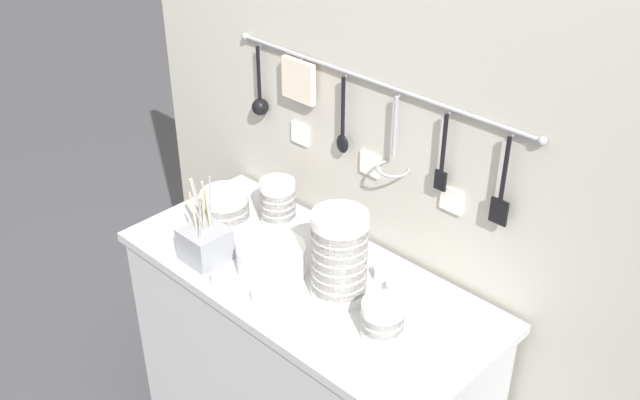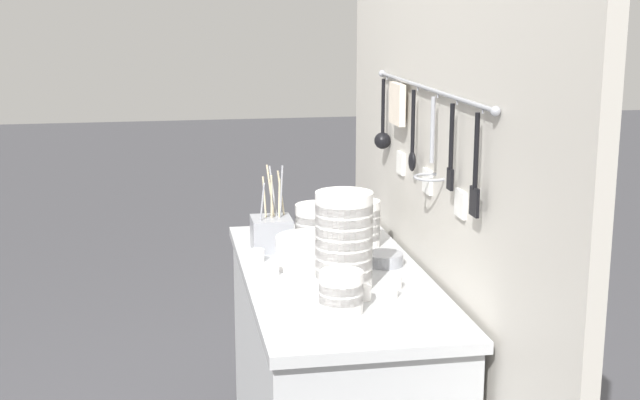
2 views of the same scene
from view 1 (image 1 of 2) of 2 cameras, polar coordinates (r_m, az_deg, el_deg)
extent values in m
cube|color=#B7BABC|center=(2.19, -1.04, -6.05)|extent=(1.17, 0.52, 0.03)
cube|color=#B7BABC|center=(2.48, -0.94, -14.02)|extent=(1.12, 0.50, 0.84)
cube|color=#BCB7AD|center=(2.30, 4.10, -0.14)|extent=(1.97, 0.04, 1.98)
cylinder|color=#93969E|center=(2.09, 3.95, 9.05)|extent=(1.05, 0.01, 0.01)
sphere|color=#93969E|center=(2.44, -5.70, 12.30)|extent=(0.02, 0.02, 0.02)
sphere|color=#93969E|center=(1.83, 16.59, 4.33)|extent=(0.02, 0.02, 0.02)
cylinder|color=black|center=(2.42, -4.69, 9.52)|extent=(0.01, 0.01, 0.19)
sphere|color=black|center=(2.46, -4.58, 7.09)|extent=(0.06, 0.06, 0.06)
cylinder|color=#93969E|center=(2.39, -4.58, 11.79)|extent=(0.01, 0.01, 0.02)
cube|color=beige|center=(2.28, -1.65, 9.08)|extent=(0.13, 0.02, 0.13)
cylinder|color=#93969E|center=(2.26, -1.46, 10.76)|extent=(0.01, 0.01, 0.02)
cylinder|color=black|center=(2.18, 1.76, 7.06)|extent=(0.01, 0.01, 0.19)
ellipsoid|color=black|center=(2.23, 1.72, 4.31)|extent=(0.04, 0.02, 0.06)
cylinder|color=#93969E|center=(2.15, 2.03, 9.56)|extent=(0.01, 0.01, 0.02)
cylinder|color=#93969E|center=(2.07, 5.74, 5.56)|extent=(0.01, 0.01, 0.18)
torus|color=#93969E|center=(2.13, 5.56, 2.39)|extent=(0.10, 0.10, 0.01)
cylinder|color=#93969E|center=(2.03, 6.10, 8.10)|extent=(0.01, 0.01, 0.02)
cylinder|color=black|center=(1.98, 9.42, 4.23)|extent=(0.01, 0.01, 0.17)
cube|color=black|center=(2.03, 9.16, 1.48)|extent=(0.04, 0.01, 0.06)
cylinder|color=#93969E|center=(1.95, 9.86, 6.71)|extent=(0.01, 0.01, 0.02)
cylinder|color=black|center=(1.90, 13.91, 2.22)|extent=(0.01, 0.01, 0.18)
cube|color=black|center=(1.96, 13.46, -0.87)|extent=(0.05, 0.01, 0.07)
cylinder|color=#93969E|center=(1.86, 14.48, 4.96)|extent=(0.01, 0.01, 0.02)
cube|color=white|center=(2.39, -1.52, 5.09)|extent=(0.07, 0.01, 0.07)
cube|color=white|center=(2.21, 3.84, 2.74)|extent=(0.07, 0.01, 0.07)
cube|color=white|center=(2.06, 10.02, -0.01)|extent=(0.07, 0.01, 0.07)
cylinder|color=white|center=(1.98, 4.74, -9.65)|extent=(0.11, 0.11, 0.05)
cylinder|color=white|center=(1.96, 4.77, -9.04)|extent=(0.11, 0.11, 0.05)
cylinder|color=white|center=(1.94, 4.81, -8.42)|extent=(0.11, 0.11, 0.05)
cylinder|color=white|center=(2.10, 1.45, -6.59)|extent=(0.16, 0.16, 0.05)
cylinder|color=white|center=(2.08, 1.46, -5.94)|extent=(0.16, 0.16, 0.05)
cylinder|color=white|center=(2.06, 1.47, -5.28)|extent=(0.16, 0.16, 0.05)
cylinder|color=white|center=(2.04, 1.48, -4.60)|extent=(0.16, 0.16, 0.05)
cylinder|color=white|center=(2.03, 1.49, -3.91)|extent=(0.16, 0.16, 0.05)
cylinder|color=white|center=(2.01, 1.50, -3.21)|extent=(0.16, 0.16, 0.05)
cylinder|color=white|center=(1.99, 1.52, -2.50)|extent=(0.16, 0.16, 0.05)
cylinder|color=white|center=(1.98, 1.53, -1.78)|extent=(0.16, 0.16, 0.05)
cylinder|color=white|center=(2.41, -3.21, -1.18)|extent=(0.11, 0.11, 0.05)
cylinder|color=white|center=(2.39, -3.22, -0.67)|extent=(0.11, 0.11, 0.05)
cylinder|color=white|center=(2.38, -3.24, -0.14)|extent=(0.11, 0.11, 0.05)
cylinder|color=white|center=(2.37, -3.26, 0.39)|extent=(0.11, 0.11, 0.05)
cylinder|color=white|center=(2.35, -3.28, 0.92)|extent=(0.11, 0.11, 0.05)
cylinder|color=white|center=(2.41, -7.19, -1.19)|extent=(0.15, 0.15, 0.05)
cylinder|color=white|center=(2.40, -7.24, -0.59)|extent=(0.15, 0.15, 0.05)
cylinder|color=white|center=(2.38, -7.29, 0.02)|extent=(0.15, 0.15, 0.05)
cylinder|color=white|center=(2.20, -3.67, -5.42)|extent=(0.20, 0.20, 0.01)
cylinder|color=white|center=(2.19, -3.68, -5.21)|extent=(0.20, 0.20, 0.01)
cylinder|color=white|center=(2.18, -3.69, -5.00)|extent=(0.20, 0.20, 0.01)
cylinder|color=white|center=(2.18, -3.70, -4.79)|extent=(0.20, 0.20, 0.01)
cylinder|color=white|center=(2.17, -3.71, -4.57)|extent=(0.20, 0.20, 0.01)
cylinder|color=white|center=(2.17, -3.71, -4.36)|extent=(0.20, 0.20, 0.01)
cylinder|color=white|center=(2.16, -3.72, -4.15)|extent=(0.20, 0.20, 0.01)
cylinder|color=white|center=(2.15, -3.73, -3.93)|extent=(0.20, 0.20, 0.01)
cylinder|color=white|center=(2.15, -3.74, -3.71)|extent=(0.20, 0.20, 0.01)
cylinder|color=#93969E|center=(2.30, 0.81, -3.08)|extent=(0.11, 0.11, 0.04)
cube|color=#93969E|center=(2.25, -8.74, -3.35)|extent=(0.12, 0.12, 0.10)
cylinder|color=#93969E|center=(2.16, -9.16, -2.15)|extent=(0.01, 0.02, 0.17)
cylinder|color=#C6B793|center=(2.21, -8.46, -1.22)|extent=(0.03, 0.01, 0.17)
cylinder|color=#C6B793|center=(2.20, -9.23, -0.78)|extent=(0.02, 0.03, 0.22)
cylinder|color=#C6B793|center=(2.23, -8.63, -0.59)|extent=(0.02, 0.03, 0.20)
cylinder|color=#93969E|center=(2.20, -8.38, -0.68)|extent=(0.02, 0.02, 0.22)
cylinder|color=#C6B793|center=(2.20, -9.52, -1.46)|extent=(0.02, 0.02, 0.18)
cylinder|color=#C6B793|center=(2.19, -8.85, -1.36)|extent=(0.02, 0.01, 0.19)
cylinder|color=#93969E|center=(2.21, -9.11, -0.70)|extent=(0.03, 0.03, 0.21)
cylinder|color=white|center=(2.11, 5.60, -6.80)|extent=(0.04, 0.04, 0.04)
cylinder|color=white|center=(2.16, 4.62, -5.63)|extent=(0.04, 0.04, 0.04)
cylinder|color=white|center=(2.16, -7.81, -5.97)|extent=(0.04, 0.04, 0.04)
cylinder|color=white|center=(2.06, 4.40, -7.78)|extent=(0.04, 0.04, 0.04)
cylinder|color=white|center=(2.08, -4.72, -7.37)|extent=(0.04, 0.04, 0.04)
camera|label=2|loc=(1.50, 87.48, -24.01)|focal=50.00mm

